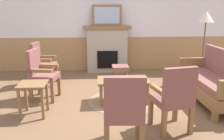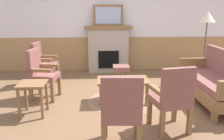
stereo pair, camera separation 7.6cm
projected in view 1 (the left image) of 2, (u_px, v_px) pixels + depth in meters
The scene contains 15 objects.
ground_plane at pixel (113, 103), 4.44m from camera, with size 14.00×14.00×0.00m, color brown.
wall_back at pixel (107, 24), 6.62m from camera, with size 7.20×0.14×2.70m.
fireplace at pixel (107, 49), 6.54m from camera, with size 1.30×0.44×1.28m.
framed_picture at pixel (107, 15), 6.32m from camera, with size 0.80×0.04×0.56m.
couch at pixel (213, 81), 4.42m from camera, with size 0.70×1.80×0.98m.
coffee_table at pixel (123, 82), 4.42m from camera, with size 0.96×0.56×0.44m.
round_rug at pixel (123, 101), 4.51m from camera, with size 1.33×1.33×0.01m, color #896B51.
book_on_table at pixel (119, 78), 4.40m from camera, with size 0.18×0.17×0.03m, color black.
footstool at pixel (120, 69), 5.82m from camera, with size 0.40×0.40×0.36m.
armchair_near_fireplace at pixel (41, 72), 4.53m from camera, with size 0.55×0.55×0.98m.
armchair_by_window_left at pixel (41, 62), 5.42m from camera, with size 0.53×0.53×0.98m.
armchair_front_left at pixel (174, 96), 3.27m from camera, with size 0.57×0.57×0.98m.
armchair_front_center at pixel (124, 109), 2.85m from camera, with size 0.51×0.51×0.98m.
side_table at pixel (33, 90), 3.83m from camera, with size 0.44×0.44×0.55m.
floor_lamp_by_couch at pixel (206, 21), 5.42m from camera, with size 0.36×0.36×1.68m.
Camera 1 is at (-0.31, -4.13, 1.71)m, focal length 37.59 mm.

